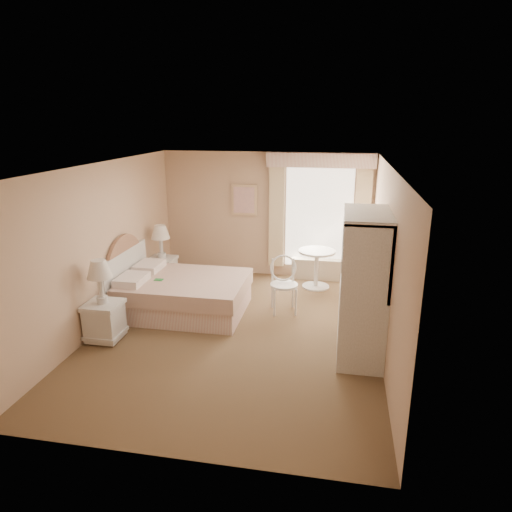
% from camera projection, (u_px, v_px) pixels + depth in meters
% --- Properties ---
extents(room, '(4.21, 5.51, 2.51)m').
position_uv_depth(room, '(236.00, 253.00, 6.59)').
color(room, brown).
rests_on(room, ground).
extents(window, '(2.05, 0.22, 2.51)m').
position_uv_depth(window, '(319.00, 214.00, 8.88)').
color(window, white).
rests_on(window, room).
extents(framed_art, '(0.52, 0.04, 0.62)m').
position_uv_depth(framed_art, '(244.00, 200.00, 9.14)').
color(framed_art, '#D4AD82').
rests_on(framed_art, room).
extents(bed, '(2.07, 1.56, 1.38)m').
position_uv_depth(bed, '(179.00, 293.00, 7.61)').
color(bed, tan).
rests_on(bed, room).
extents(nightstand_near, '(0.50, 0.50, 1.20)m').
position_uv_depth(nightstand_near, '(103.00, 311.00, 6.59)').
color(nightstand_near, white).
rests_on(nightstand_near, room).
extents(nightstand_far, '(0.49, 0.49, 1.19)m').
position_uv_depth(nightstand_far, '(162.00, 264.00, 8.72)').
color(nightstand_far, white).
rests_on(nightstand_far, room).
extents(round_table, '(0.70, 0.70, 0.74)m').
position_uv_depth(round_table, '(317.00, 263.00, 8.65)').
color(round_table, silver).
rests_on(round_table, room).
extents(cafe_chair, '(0.55, 0.55, 0.95)m').
position_uv_depth(cafe_chair, '(284.00, 280.00, 7.58)').
color(cafe_chair, silver).
rests_on(cafe_chair, room).
extents(armoire, '(0.60, 1.19, 1.99)m').
position_uv_depth(armoire, '(363.00, 298.00, 6.10)').
color(armoire, white).
rests_on(armoire, room).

